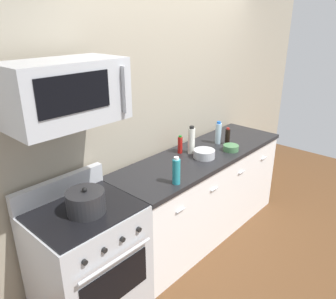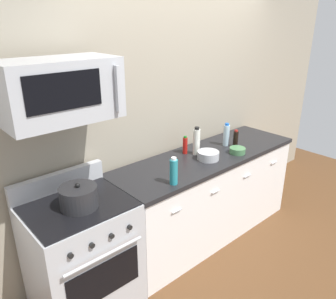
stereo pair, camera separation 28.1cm
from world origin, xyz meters
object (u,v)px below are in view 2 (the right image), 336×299
at_px(microwave, 60,90).
at_px(bottle_vinegar_white, 196,141).
at_px(range_oven, 82,254).
at_px(bottle_water_clear, 226,135).
at_px(bowl_steel_prep, 208,155).
at_px(bottle_soy_sauce_dark, 236,139).
at_px(bottle_dish_soap, 174,171).
at_px(bowl_green_glaze, 237,150).
at_px(stockpot, 79,197).
at_px(bottle_hot_sauce_red, 185,145).

xyz_separation_m(microwave, bottle_vinegar_white, (1.34, 0.04, -0.70)).
xyz_separation_m(range_oven, bottle_water_clear, (1.75, 0.04, 0.57)).
relative_size(bottle_water_clear, bottle_vinegar_white, 0.87).
bearing_deg(bottle_water_clear, bowl_steel_prep, -163.41).
bearing_deg(bottle_water_clear, bottle_vinegar_white, 174.04).
xyz_separation_m(bottle_soy_sauce_dark, bottle_vinegar_white, (-0.46, 0.13, 0.05)).
xyz_separation_m(bottle_water_clear, bottle_vinegar_white, (-0.41, 0.04, 0.02)).
bearing_deg(bottle_soy_sauce_dark, bottle_vinegar_white, 164.00).
bearing_deg(bottle_water_clear, bottle_dish_soap, -164.68).
distance_m(bowl_green_glaze, bowl_steel_prep, 0.34).
distance_m(bottle_dish_soap, bowl_green_glaze, 0.93).
distance_m(microwave, stockpot, 0.75).
bearing_deg(bottle_hot_sauce_red, bottle_soy_sauce_dark, -22.16).
bearing_deg(bowl_steel_prep, microwave, 174.49).
bearing_deg(range_oven, bowl_steel_prep, -3.60).
relative_size(bottle_dish_soap, stockpot, 0.87).
height_order(bottle_hot_sauce_red, bowl_steel_prep, bottle_hot_sauce_red).
xyz_separation_m(microwave, bottle_dish_soap, (0.75, -0.28, -0.72)).
relative_size(microwave, bowl_steel_prep, 3.57).
bearing_deg(range_oven, bottle_dish_soap, -17.50).
xyz_separation_m(microwave, stockpot, (-0.00, -0.10, -0.75)).
relative_size(microwave, bottle_vinegar_white, 2.64).
relative_size(bowl_green_glaze, bowl_steel_prep, 0.76).
relative_size(bottle_dish_soap, bottle_soy_sauce_dark, 1.29).
xyz_separation_m(microwave, bowl_steel_prep, (1.34, -0.13, -0.79)).
xyz_separation_m(bowl_green_glaze, stockpot, (-1.67, 0.12, 0.05)).
bearing_deg(bottle_vinegar_white, bottle_soy_sauce_dark, -16.00).
bearing_deg(bowl_steel_prep, bottle_hot_sauce_red, 104.08).
distance_m(range_oven, bottle_dish_soap, 0.96).
relative_size(bottle_soy_sauce_dark, bowl_green_glaze, 1.15).
xyz_separation_m(bottle_hot_sauce_red, bowl_steel_prep, (0.06, -0.25, -0.04)).
xyz_separation_m(bowl_green_glaze, bowl_steel_prep, (-0.33, 0.09, 0.01)).
distance_m(bottle_dish_soap, bottle_vinegar_white, 0.68).
distance_m(bottle_water_clear, bowl_steel_prep, 0.44).
bearing_deg(bottle_dish_soap, bottle_vinegar_white, 28.04).
distance_m(microwave, bottle_hot_sauce_red, 1.48).
height_order(bottle_water_clear, bowl_green_glaze, bottle_water_clear).
bearing_deg(bowl_green_glaze, range_oven, 173.92).
relative_size(microwave, bowl_green_glaze, 4.71).
bearing_deg(bottle_soy_sauce_dark, bowl_green_glaze, -135.67).
distance_m(bottle_water_clear, bottle_dish_soap, 1.05).
relative_size(bowl_green_glaze, stockpot, 0.59).
bearing_deg(bottle_vinegar_white, bowl_steel_prep, -93.24).
height_order(bowl_green_glaze, stockpot, stockpot).
bearing_deg(microwave, bowl_steel_prep, -5.51).
bearing_deg(bowl_green_glaze, bottle_water_clear, 68.15).
xyz_separation_m(bottle_hot_sauce_red, bottle_vinegar_white, (0.07, -0.08, 0.05)).
distance_m(bottle_vinegar_white, bowl_green_glaze, 0.43).
bearing_deg(bottle_dish_soap, bottle_water_clear, 15.32).
bearing_deg(bowl_green_glaze, bowl_steel_prep, 164.23).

